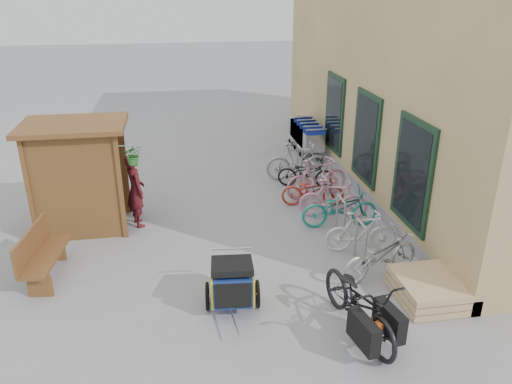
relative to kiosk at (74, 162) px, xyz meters
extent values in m
plane|color=gray|center=(3.28, -2.47, -1.55)|extent=(80.00, 80.00, 0.00)
cube|color=tan|center=(9.78, 2.03, 1.95)|extent=(6.00, 13.00, 7.00)
cube|color=gray|center=(6.86, 2.03, -1.40)|extent=(0.18, 13.00, 0.30)
cube|color=black|center=(6.75, -1.97, 0.05)|extent=(0.06, 1.50, 2.20)
cube|color=black|center=(6.72, -1.97, 0.05)|extent=(0.02, 1.25, 1.95)
cube|color=black|center=(6.75, 0.53, 0.05)|extent=(0.06, 1.50, 2.20)
cube|color=black|center=(6.72, 0.53, 0.05)|extent=(0.02, 1.25, 1.95)
cube|color=black|center=(6.75, 3.03, 0.05)|extent=(0.06, 1.50, 2.20)
cube|color=black|center=(6.72, 3.03, 0.05)|extent=(0.02, 1.25, 1.95)
cube|color=brown|center=(-0.82, -0.62, -0.40)|extent=(0.09, 0.09, 2.30)
cube|color=brown|center=(0.98, -0.62, -0.40)|extent=(0.09, 0.09, 2.30)
cube|color=brown|center=(-0.82, 0.68, -0.40)|extent=(0.09, 0.09, 2.30)
cube|color=brown|center=(0.98, 0.68, -0.40)|extent=(0.09, 0.09, 2.30)
cube|color=brown|center=(-0.79, 0.03, -0.40)|extent=(0.05, 1.30, 2.30)
cube|color=brown|center=(0.08, -0.59, -0.40)|extent=(1.80, 0.05, 2.30)
cube|color=brown|center=(0.08, 0.65, -0.40)|extent=(1.80, 0.05, 2.30)
cube|color=brown|center=(0.08, 0.03, 0.80)|extent=(2.15, 1.65, 0.10)
cube|color=brown|center=(-0.12, 0.03, -0.65)|extent=(1.30, 1.15, 0.04)
cube|color=brown|center=(-0.12, 0.03, -0.05)|extent=(1.30, 1.15, 0.04)
cylinder|color=#A5A8AD|center=(1.16, -0.62, 0.50)|extent=(0.36, 0.02, 0.02)
imported|color=#286824|center=(1.31, -0.62, 0.30)|extent=(0.38, 0.33, 0.42)
cylinder|color=#A5A8AD|center=(5.58, -2.72, -1.13)|extent=(0.05, 0.05, 0.84)
cylinder|color=#A5A8AD|center=(5.58, -2.22, -1.13)|extent=(0.05, 0.05, 0.84)
cylinder|color=#A5A8AD|center=(5.58, -2.47, -0.71)|extent=(0.05, 0.50, 0.05)
cylinder|color=#A5A8AD|center=(5.58, -1.52, -1.13)|extent=(0.05, 0.05, 0.84)
cylinder|color=#A5A8AD|center=(5.58, -1.02, -1.13)|extent=(0.05, 0.05, 0.84)
cylinder|color=#A5A8AD|center=(5.58, -1.27, -0.71)|extent=(0.05, 0.50, 0.05)
cylinder|color=#A5A8AD|center=(5.58, -0.32, -1.13)|extent=(0.05, 0.05, 0.84)
cylinder|color=#A5A8AD|center=(5.58, 0.18, -1.13)|extent=(0.05, 0.05, 0.84)
cylinder|color=#A5A8AD|center=(5.58, -0.07, -0.71)|extent=(0.05, 0.50, 0.05)
cylinder|color=#A5A8AD|center=(5.58, 0.88, -1.13)|extent=(0.05, 0.05, 0.84)
cylinder|color=#A5A8AD|center=(5.58, 1.38, -1.13)|extent=(0.05, 0.05, 0.84)
cylinder|color=#A5A8AD|center=(5.58, 1.13, -0.71)|extent=(0.05, 0.50, 0.05)
cylinder|color=#A5A8AD|center=(5.58, 2.08, -1.13)|extent=(0.05, 0.05, 0.84)
cylinder|color=#A5A8AD|center=(5.58, 2.58, -1.13)|extent=(0.05, 0.05, 0.84)
cylinder|color=#A5A8AD|center=(5.58, 2.33, -0.71)|extent=(0.05, 0.50, 0.05)
cube|color=tan|center=(6.28, -3.87, -1.48)|extent=(1.00, 1.20, 0.12)
cube|color=tan|center=(6.28, -3.87, -1.34)|extent=(1.00, 1.20, 0.12)
cube|color=tan|center=(6.28, -3.87, -1.20)|extent=(1.00, 1.20, 0.12)
cube|color=brown|center=(-0.32, -2.03, -1.11)|extent=(0.65, 1.61, 0.06)
cube|color=brown|center=(-0.53, -2.03, -0.82)|extent=(0.24, 1.56, 0.52)
cube|color=brown|center=(-0.32, -2.66, -1.34)|extent=(0.42, 0.11, 0.42)
cube|color=brown|center=(-0.32, -1.41, -1.34)|extent=(0.42, 0.11, 0.42)
cube|color=silver|center=(6.28, 3.66, -0.91)|extent=(0.59, 0.91, 0.56)
cube|color=navy|center=(6.28, 3.20, -0.53)|extent=(0.59, 0.04, 0.19)
cylinder|color=silver|center=(6.28, 3.16, -0.46)|extent=(0.62, 0.04, 0.04)
cylinder|color=black|center=(6.04, 3.28, -1.49)|extent=(0.04, 0.13, 0.13)
cube|color=silver|center=(6.28, 4.03, -0.91)|extent=(0.59, 0.91, 0.56)
cube|color=navy|center=(6.28, 3.57, -0.53)|extent=(0.59, 0.04, 0.19)
cylinder|color=silver|center=(6.28, 3.54, -0.46)|extent=(0.62, 0.04, 0.04)
cylinder|color=black|center=(6.04, 3.66, -1.49)|extent=(0.04, 0.13, 0.13)
cube|color=silver|center=(6.28, 4.41, -0.91)|extent=(0.59, 0.91, 0.56)
cube|color=navy|center=(6.28, 3.95, -0.53)|extent=(0.59, 0.04, 0.19)
cylinder|color=silver|center=(6.28, 3.92, -0.46)|extent=(0.62, 0.04, 0.04)
cylinder|color=black|center=(6.04, 4.03, -1.49)|extent=(0.04, 0.13, 0.13)
cube|color=silver|center=(6.28, 4.79, -0.91)|extent=(0.59, 0.91, 0.56)
cube|color=navy|center=(6.28, 4.32, -0.53)|extent=(0.59, 0.04, 0.19)
cylinder|color=silver|center=(6.28, 4.29, -0.46)|extent=(0.62, 0.04, 0.04)
cylinder|color=black|center=(6.04, 4.41, -1.49)|extent=(0.04, 0.13, 0.13)
cube|color=silver|center=(6.28, 5.16, -0.91)|extent=(0.59, 0.91, 0.56)
cube|color=navy|center=(6.28, 4.70, -0.53)|extent=(0.59, 0.04, 0.19)
cylinder|color=silver|center=(6.28, 4.67, -0.46)|extent=(0.62, 0.04, 0.04)
cylinder|color=black|center=(6.04, 4.79, -1.49)|extent=(0.04, 0.13, 0.13)
cube|color=navy|center=(2.95, -3.50, -1.08)|extent=(0.70, 0.88, 0.48)
cube|color=gold|center=(2.62, -3.48, -1.08)|extent=(0.10, 0.83, 0.48)
cube|color=gold|center=(3.28, -3.53, -1.08)|extent=(0.10, 0.83, 0.48)
cube|color=black|center=(2.91, -3.94, -1.05)|extent=(0.59, 0.08, 0.44)
cube|color=black|center=(2.96, -3.45, -0.79)|extent=(0.75, 0.85, 0.24)
torus|color=black|center=(2.53, -3.47, -1.33)|extent=(0.10, 0.48, 0.48)
torus|color=black|center=(3.37, -3.54, -1.33)|extent=(0.10, 0.48, 0.48)
cylinder|color=#B7B7BC|center=(2.89, -4.21, -1.33)|extent=(0.09, 0.71, 0.03)
cylinder|color=#B7B7BC|center=(2.99, -3.05, -0.69)|extent=(0.67, 0.09, 0.03)
imported|color=black|center=(4.81, -4.47, -1.01)|extent=(1.08, 2.16, 1.08)
cube|color=black|center=(4.66, -5.06, -1.10)|extent=(0.29, 0.67, 0.45)
cube|color=black|center=(5.13, -4.87, -1.10)|extent=(0.29, 0.67, 0.45)
cube|color=#EA4F16|center=(4.90, -4.96, -1.05)|extent=(0.15, 0.20, 0.12)
imported|color=maroon|center=(1.23, -0.05, -0.71)|extent=(0.59, 0.71, 1.68)
imported|color=#9E9FA2|center=(5.76, -3.02, -1.11)|extent=(1.79, 1.09, 0.89)
imported|color=silver|center=(5.74, -2.06, -1.11)|extent=(1.50, 0.58, 0.88)
imported|color=teal|center=(5.68, -0.90, -1.10)|extent=(1.75, 0.69, 0.90)
imported|color=pink|center=(5.67, -0.44, -1.08)|extent=(1.64, 0.88, 0.95)
imported|color=#9F2C1C|center=(5.40, 0.31, -1.15)|extent=(1.60, 0.80, 0.80)
imported|color=pink|center=(5.65, 0.83, -1.03)|extent=(1.79, 0.89, 1.04)
imported|color=black|center=(5.55, 1.51, -1.15)|extent=(1.61, 0.99, 0.80)
imported|color=#9E9FA2|center=(5.46, 2.09, -1.02)|extent=(1.80, 0.58, 1.07)
camera|label=1|loc=(2.17, -10.54, 3.53)|focal=35.00mm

